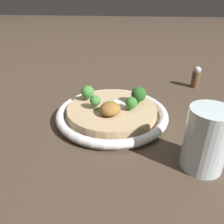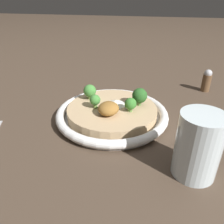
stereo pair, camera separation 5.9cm
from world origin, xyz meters
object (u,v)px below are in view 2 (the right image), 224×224
Objects in this scene: risotto_bowl at (112,113)px; pepper_shaker at (207,80)px; broccoli_front_left at (130,104)px; broccoli_back_right at (90,91)px; drinking_glass at (198,146)px; broccoli_front at (140,96)px; broccoli_back_left at (95,100)px.

pepper_shaker reaches higher than risotto_bowl.
broccoli_back_right is at bearing 68.99° from broccoli_front_left.
drinking_glass is 0.44m from pepper_shaker.
pepper_shaker is at bearing -41.05° from broccoli_front.
broccoli_back_right reaches higher than pepper_shaker.
broccoli_back_right is at bearing 53.53° from drinking_glass.
broccoli_back_right is at bearing 31.63° from broccoli_back_left.
pepper_shaker is (0.27, -0.28, 0.02)m from risotto_bowl.
broccoli_front_left is at bearing -111.01° from broccoli_back_right.
broccoli_front_left is 0.21m from drinking_glass.
broccoli_back_left reaches higher than risotto_bowl.
drinking_glass is at bearing 169.69° from pepper_shaker.
broccoli_front reaches higher than pepper_shaker.
broccoli_front_left is at bearing 140.96° from pepper_shaker.
pepper_shaker is (0.24, -0.21, -0.03)m from broccoli_front.
broccoli_front is (0.04, -0.11, 0.01)m from broccoli_back_left.
risotto_bowl is 6.21× the size of broccoli_front.
drinking_glass is (-0.15, -0.24, 0.01)m from broccoli_back_left.
broccoli_back_right is 0.34m from drinking_glass.
drinking_glass reaches higher than broccoli_back_right.
drinking_glass is (-0.20, -0.27, 0.00)m from broccoli_back_right.
broccoli_front_left is 0.98× the size of broccoli_back_left.
broccoli_front_left is at bearing -102.33° from risotto_bowl.
drinking_glass reaches higher than broccoli_back_left.
broccoli_front_left is (-0.01, -0.05, 0.04)m from risotto_bowl.
broccoli_back_left is (-0.00, 0.09, 0.00)m from broccoli_front_left.
broccoli_front_left is 0.29× the size of drinking_glass.
broccoli_back_left is 0.77× the size of broccoli_front.
broccoli_back_right is at bearing 86.88° from broccoli_front.
broccoli_back_left is at bearing -148.37° from broccoli_back_right.
pepper_shaker is at bearing -39.04° from broccoli_front_left.
broccoli_front is at bearing 138.95° from pepper_shaker.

